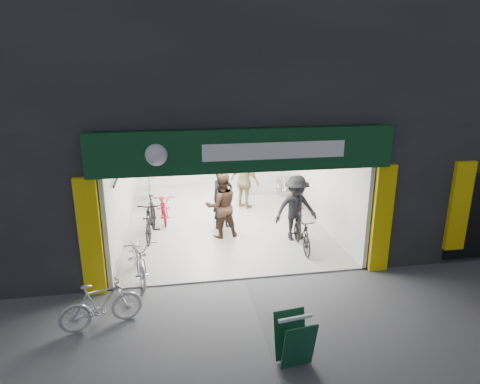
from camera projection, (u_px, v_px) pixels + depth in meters
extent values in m
plane|color=#56565B|center=(244.00, 280.00, 9.83)|extent=(60.00, 60.00, 0.00)
cube|color=#232326|center=(248.00, 28.00, 12.99)|extent=(16.00, 10.00, 4.50)
cube|color=#232326|center=(40.00, 164.00, 13.15)|extent=(5.00, 10.00, 3.50)
cube|color=#232326|center=(387.00, 152.00, 14.97)|extent=(6.00, 10.00, 3.50)
cube|color=#9E9E99|center=(222.00, 218.00, 13.59)|extent=(6.00, 8.00, 0.04)
cube|color=silver|center=(208.00, 145.00, 16.98)|extent=(6.00, 0.20, 3.20)
cube|color=silver|center=(122.00, 174.00, 12.65)|extent=(0.10, 8.00, 3.20)
cube|color=silver|center=(313.00, 166.00, 13.59)|extent=(0.10, 8.00, 3.20)
cube|color=white|center=(220.00, 116.00, 12.63)|extent=(6.00, 8.00, 0.10)
cube|color=black|center=(243.00, 134.00, 8.93)|extent=(6.00, 0.30, 0.30)
cube|color=#0C381C|center=(245.00, 150.00, 8.81)|extent=(6.40, 0.25, 0.90)
cube|color=white|center=(275.00, 151.00, 8.78)|extent=(3.00, 0.02, 0.35)
cube|color=yellow|center=(90.00, 238.00, 8.87)|extent=(0.45, 0.12, 2.60)
cube|color=yellow|center=(382.00, 219.00, 9.91)|extent=(0.45, 0.12, 2.60)
cube|color=yellow|center=(459.00, 207.00, 10.16)|extent=(0.50, 0.12, 2.20)
cylinder|color=black|center=(124.00, 162.00, 11.96)|extent=(0.06, 5.00, 0.06)
cube|color=silver|center=(261.00, 180.00, 16.09)|extent=(1.40, 0.60, 1.00)
cube|color=white|center=(235.00, 134.00, 10.02)|extent=(1.30, 0.35, 0.04)
cube|color=white|center=(225.00, 123.00, 11.71)|extent=(1.30, 0.35, 0.04)
cube|color=white|center=(217.00, 115.00, 13.41)|extent=(1.30, 0.35, 0.04)
cube|color=white|center=(211.00, 109.00, 15.10)|extent=(1.30, 0.35, 0.04)
imported|color=#ACACB0|center=(139.00, 255.00, 9.87)|extent=(1.06, 2.10, 1.05)
imported|color=black|center=(151.00, 218.00, 11.98)|extent=(0.71, 1.98, 1.17)
imported|color=maroon|center=(164.00, 206.00, 13.31)|extent=(0.76, 1.81, 0.93)
imported|color=#AAA9AE|center=(150.00, 189.00, 14.87)|extent=(0.64, 1.83, 1.08)
imported|color=black|center=(302.00, 233.00, 11.25)|extent=(0.51, 1.60, 0.95)
imported|color=maroon|center=(296.00, 196.00, 14.09)|extent=(0.92, 2.07, 1.05)
imported|color=#ABABB0|center=(287.00, 186.00, 15.08)|extent=(0.88, 1.98, 1.15)
imported|color=silver|center=(101.00, 304.00, 7.99)|extent=(1.60, 0.87, 0.93)
imported|color=black|center=(223.00, 199.00, 12.51)|extent=(0.82, 0.71, 1.89)
imported|color=#3D281C|center=(222.00, 206.00, 11.90)|extent=(1.00, 0.82, 1.88)
imported|color=black|center=(296.00, 209.00, 11.68)|extent=(1.28, 0.82, 1.88)
imported|color=#998059|center=(245.00, 182.00, 14.22)|extent=(1.11, 1.11, 1.89)
cube|color=#0F3E25|center=(299.00, 347.00, 6.83)|extent=(0.58, 0.28, 0.84)
cube|color=#0F3E25|center=(290.00, 334.00, 7.16)|extent=(0.58, 0.28, 0.84)
cube|color=white|center=(295.00, 318.00, 6.87)|extent=(0.59, 0.13, 0.05)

